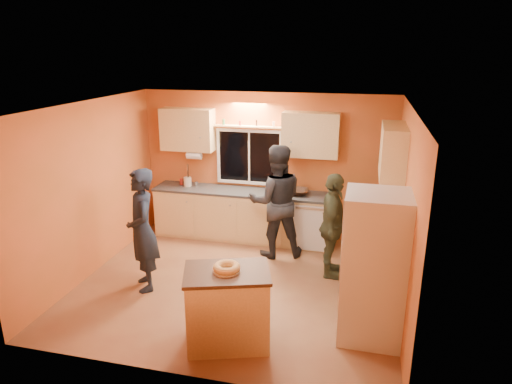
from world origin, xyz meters
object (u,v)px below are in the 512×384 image
(island, at_px, (228,307))
(person_right, at_px, (332,226))
(person_left, at_px, (142,230))
(person_center, at_px, (276,201))
(refrigerator, at_px, (373,267))

(island, bearing_deg, person_right, 44.29)
(person_left, bearing_deg, person_center, 99.66)
(island, height_order, person_right, person_right)
(person_left, xyz_separation_m, person_center, (1.61, 1.51, 0.05))
(person_left, height_order, person_right, person_left)
(refrigerator, height_order, person_left, refrigerator)
(person_center, distance_m, person_right, 1.10)
(person_center, relative_size, person_right, 1.17)
(person_center, bearing_deg, person_left, 24.31)
(person_left, relative_size, person_right, 1.10)
(island, distance_m, person_right, 2.24)
(person_left, xyz_separation_m, person_right, (2.56, 0.99, -0.08))
(island, xyz_separation_m, person_center, (0.07, 2.49, 0.46))
(refrigerator, bearing_deg, island, -161.33)
(person_center, bearing_deg, person_right, 132.24)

